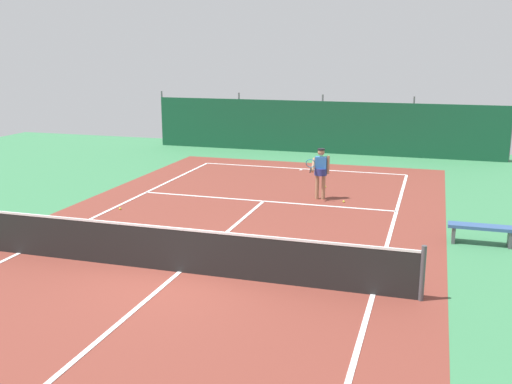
{
  "coord_description": "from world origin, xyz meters",
  "views": [
    {
      "loc": [
        5.07,
        -10.91,
        4.64
      ],
      "look_at": [
        0.49,
        3.98,
        0.9
      ],
      "focal_mm": 41.32,
      "sensor_mm": 36.0,
      "label": 1
    }
  ],
  "objects_px": {
    "tennis_ball_by_sideline": "(120,209)",
    "tennis_ball_near_player": "(325,187)",
    "tennis_net": "(179,250)",
    "parked_car": "(355,130)",
    "tennis_ball_midcourt": "(344,202)",
    "courtside_bench": "(482,230)",
    "tennis_player": "(320,170)"
  },
  "relations": [
    {
      "from": "tennis_ball_by_sideline",
      "to": "courtside_bench",
      "type": "distance_m",
      "value": 10.16
    },
    {
      "from": "tennis_ball_near_player",
      "to": "parked_car",
      "type": "relative_size",
      "value": 0.02
    },
    {
      "from": "tennis_ball_near_player",
      "to": "tennis_ball_by_sideline",
      "type": "height_order",
      "value": "same"
    },
    {
      "from": "tennis_net",
      "to": "courtside_bench",
      "type": "height_order",
      "value": "tennis_net"
    },
    {
      "from": "tennis_ball_near_player",
      "to": "parked_car",
      "type": "xyz_separation_m",
      "value": [
        -0.29,
        9.36,
        0.81
      ]
    },
    {
      "from": "parked_car",
      "to": "courtside_bench",
      "type": "height_order",
      "value": "parked_car"
    },
    {
      "from": "tennis_ball_midcourt",
      "to": "tennis_net",
      "type": "bearing_deg",
      "value": -109.23
    },
    {
      "from": "tennis_net",
      "to": "parked_car",
      "type": "height_order",
      "value": "parked_car"
    },
    {
      "from": "tennis_ball_midcourt",
      "to": "courtside_bench",
      "type": "xyz_separation_m",
      "value": [
        3.86,
        -3.11,
        0.34
      ]
    },
    {
      "from": "tennis_ball_midcourt",
      "to": "courtside_bench",
      "type": "bearing_deg",
      "value": -38.87
    },
    {
      "from": "tennis_player",
      "to": "tennis_ball_near_player",
      "type": "relative_size",
      "value": 24.85
    },
    {
      "from": "tennis_net",
      "to": "tennis_player",
      "type": "xyz_separation_m",
      "value": [
        1.64,
        7.22,
        0.45
      ]
    },
    {
      "from": "tennis_ball_midcourt",
      "to": "tennis_ball_by_sideline",
      "type": "height_order",
      "value": "same"
    },
    {
      "from": "courtside_bench",
      "to": "tennis_player",
      "type": "bearing_deg",
      "value": 144.57
    },
    {
      "from": "tennis_player",
      "to": "courtside_bench",
      "type": "bearing_deg",
      "value": 139.11
    },
    {
      "from": "tennis_ball_by_sideline",
      "to": "tennis_ball_near_player",
      "type": "bearing_deg",
      "value": 41.65
    },
    {
      "from": "tennis_ball_near_player",
      "to": "parked_car",
      "type": "distance_m",
      "value": 9.4
    },
    {
      "from": "tennis_player",
      "to": "tennis_ball_near_player",
      "type": "height_order",
      "value": "tennis_player"
    },
    {
      "from": "tennis_ball_midcourt",
      "to": "parked_car",
      "type": "distance_m",
      "value": 11.37
    },
    {
      "from": "tennis_net",
      "to": "tennis_ball_midcourt",
      "type": "xyz_separation_m",
      "value": [
        2.45,
        7.01,
        -0.48
      ]
    },
    {
      "from": "tennis_player",
      "to": "tennis_ball_near_player",
      "type": "bearing_deg",
      "value": -90.57
    },
    {
      "from": "courtside_bench",
      "to": "tennis_ball_near_player",
      "type": "bearing_deg",
      "value": 133.77
    },
    {
      "from": "parked_car",
      "to": "tennis_ball_midcourt",
      "type": "bearing_deg",
      "value": -81.96
    },
    {
      "from": "tennis_net",
      "to": "tennis_ball_near_player",
      "type": "distance_m",
      "value": 9.06
    },
    {
      "from": "tennis_ball_by_sideline",
      "to": "courtside_bench",
      "type": "relative_size",
      "value": 0.04
    },
    {
      "from": "tennis_ball_near_player",
      "to": "tennis_ball_by_sideline",
      "type": "distance_m",
      "value": 7.14
    },
    {
      "from": "tennis_ball_near_player",
      "to": "courtside_bench",
      "type": "relative_size",
      "value": 0.04
    },
    {
      "from": "tennis_net",
      "to": "tennis_ball_near_player",
      "type": "height_order",
      "value": "tennis_net"
    },
    {
      "from": "courtside_bench",
      "to": "tennis_ball_by_sideline",
      "type": "bearing_deg",
      "value": 178.41
    },
    {
      "from": "tennis_net",
      "to": "parked_car",
      "type": "relative_size",
      "value": 2.38
    },
    {
      "from": "tennis_ball_near_player",
      "to": "courtside_bench",
      "type": "bearing_deg",
      "value": -46.23
    },
    {
      "from": "tennis_net",
      "to": "tennis_ball_by_sideline",
      "type": "height_order",
      "value": "tennis_net"
    }
  ]
}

